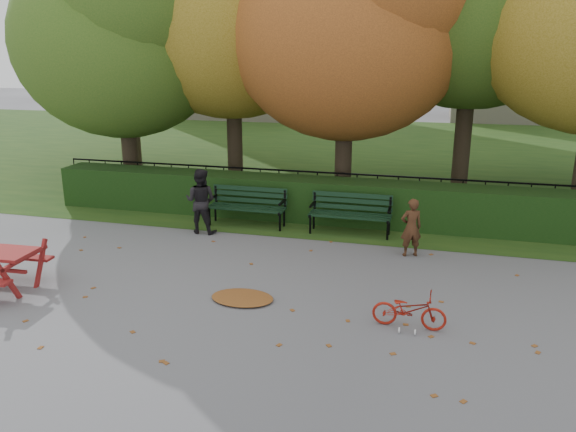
% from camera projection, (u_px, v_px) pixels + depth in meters
% --- Properties ---
extents(ground, '(90.00, 90.00, 0.00)m').
position_uv_depth(ground, '(251.00, 294.00, 9.39)').
color(ground, gray).
rests_on(ground, ground).
extents(grass_strip, '(90.00, 90.00, 0.00)m').
position_uv_depth(grass_strip, '(362.00, 153.00, 22.36)').
color(grass_strip, '#1D3E14').
rests_on(grass_strip, ground).
extents(building_right, '(9.00, 6.00, 12.00)m').
position_uv_depth(building_right, '(541.00, 12.00, 31.68)').
color(building_right, '#BDB297').
rests_on(building_right, ground).
extents(hedge, '(13.00, 0.90, 1.00)m').
position_uv_depth(hedge, '(310.00, 199.00, 13.42)').
color(hedge, black).
rests_on(hedge, ground).
extents(iron_fence, '(14.00, 0.04, 1.02)m').
position_uv_depth(iron_fence, '(317.00, 190.00, 14.15)').
color(iron_fence, black).
rests_on(iron_fence, ground).
extents(tree_a, '(5.88, 5.60, 7.48)m').
position_uv_depth(tree_a, '(126.00, 26.00, 14.56)').
color(tree_a, black).
rests_on(tree_a, ground).
extents(tree_c, '(6.30, 6.00, 8.00)m').
position_uv_depth(tree_c, '(360.00, 11.00, 13.34)').
color(tree_c, black).
rests_on(tree_c, ground).
extents(bench_left, '(1.80, 0.57, 0.88)m').
position_uv_depth(bench_left, '(248.00, 203.00, 12.99)').
color(bench_left, black).
rests_on(bench_left, ground).
extents(bench_right, '(1.80, 0.57, 0.88)m').
position_uv_depth(bench_right, '(351.00, 211.00, 12.40)').
color(bench_right, black).
rests_on(bench_right, ground).
extents(leaf_pile, '(1.15, 0.88, 0.07)m').
position_uv_depth(leaf_pile, '(242.00, 298.00, 9.17)').
color(leaf_pile, brown).
rests_on(leaf_pile, ground).
extents(leaf_scatter, '(9.00, 5.70, 0.01)m').
position_uv_depth(leaf_scatter, '(256.00, 287.00, 9.66)').
color(leaf_scatter, brown).
rests_on(leaf_scatter, ground).
extents(child, '(0.50, 0.42, 1.17)m').
position_uv_depth(child, '(411.00, 227.00, 10.99)').
color(child, '#442715').
rests_on(child, ground).
extents(adult, '(0.71, 0.55, 1.45)m').
position_uv_depth(adult, '(201.00, 201.00, 12.39)').
color(adult, black).
rests_on(adult, ground).
extents(bicycle, '(1.08, 0.40, 0.56)m').
position_uv_depth(bicycle, '(409.00, 310.00, 8.18)').
color(bicycle, '#9E1B0E').
rests_on(bicycle, ground).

